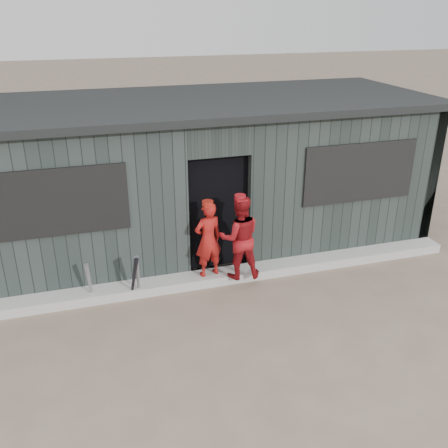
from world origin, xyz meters
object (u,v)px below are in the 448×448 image
object	(u,v)px
bat_left	(90,282)
player_red_left	(208,239)
player_red_right	(240,237)
player_grey_back	(246,232)
bat_mid	(138,276)
bat_right	(134,278)
dugout	(197,173)

from	to	relation	value
bat_left	player_red_left	distance (m)	1.88
player_red_right	player_grey_back	size ratio (longest dim) A/B	1.23
bat_left	bat_mid	world-z (taller)	bat_mid
player_red_right	player_grey_back	distance (m)	0.87
bat_left	player_grey_back	xyz separation A→B (m)	(2.64, 0.63, 0.20)
bat_mid	player_red_right	distance (m)	1.64
player_red_right	player_grey_back	bearing A→B (deg)	-107.91
player_grey_back	bat_left	bearing A→B (deg)	18.81
bat_right	dugout	xyz separation A→B (m)	(1.45, 1.89, 0.90)
player_red_left	bat_left	bearing A→B (deg)	-9.84
player_red_left	player_red_right	bearing A→B (deg)	145.88
bat_mid	player_red_left	bearing A→B (deg)	7.85
player_red_left	player_red_right	size ratio (longest dim) A/B	0.92
bat_right	bat_left	bearing A→B (deg)	167.90
bat_mid	dugout	bearing A→B (deg)	53.13
bat_left	player_grey_back	size ratio (longest dim) A/B	0.64
bat_right	player_red_right	world-z (taller)	player_red_right
player_red_left	player_grey_back	distance (m)	1.01
player_red_left	dugout	size ratio (longest dim) A/B	0.15
bat_right	dugout	distance (m)	2.55
bat_mid	player_red_left	distance (m)	1.21
bat_left	dugout	size ratio (longest dim) A/B	0.08
player_red_left	player_grey_back	size ratio (longest dim) A/B	1.13
bat_left	player_red_left	bearing A→B (deg)	2.16
bat_right	player_red_left	world-z (taller)	player_red_left
bat_right	bat_mid	bearing A→B (deg)	37.45
dugout	bat_left	bearing A→B (deg)	-139.84
bat_left	dugout	bearing A→B (deg)	40.16
bat_right	player_red_right	bearing A→B (deg)	0.78
bat_left	bat_mid	distance (m)	0.71
bat_left	player_grey_back	world-z (taller)	player_grey_back
player_grey_back	dugout	xyz separation A→B (m)	(-0.56, 1.13, 0.74)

